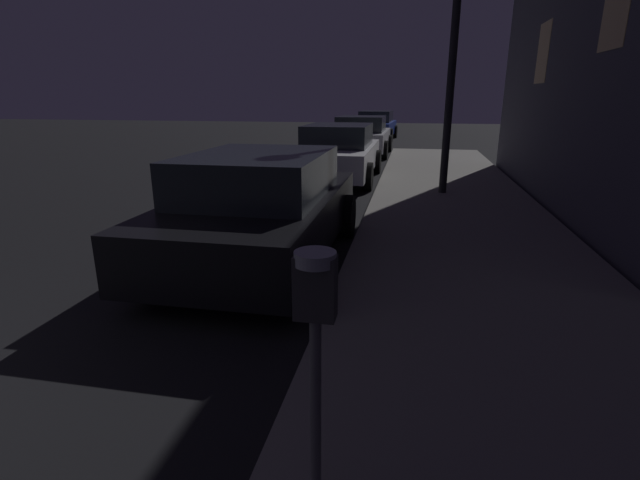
{
  "coord_description": "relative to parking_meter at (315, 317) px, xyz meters",
  "views": [
    {
      "loc": [
        4.76,
        -1.04,
        2.11
      ],
      "look_at": [
        4.06,
        2.51,
        1.0
      ],
      "focal_mm": 26.22,
      "sensor_mm": 36.0,
      "label": 1
    }
  ],
  "objects": [
    {
      "name": "car_silver",
      "position": [
        -1.51,
        15.95,
        -0.43
      ],
      "size": [
        2.16,
        4.09,
        1.43
      ],
      "color": "#B7B7BF",
      "rests_on": "ground"
    },
    {
      "name": "car_blue",
      "position": [
        -1.51,
        22.73,
        -0.43
      ],
      "size": [
        2.11,
        4.37,
        1.43
      ],
      "color": "navy",
      "rests_on": "ground"
    },
    {
      "name": "car_black",
      "position": [
        -1.51,
        3.81,
        -0.42
      ],
      "size": [
        2.13,
        4.21,
        1.43
      ],
      "color": "black",
      "rests_on": "ground"
    },
    {
      "name": "car_white",
      "position": [
        -1.51,
        10.28,
        -0.43
      ],
      "size": [
        2.05,
        4.3,
        1.43
      ],
      "color": "silver",
      "rests_on": "ground"
    },
    {
      "name": "parking_meter",
      "position": [
        0.0,
        0.0,
        0.0
      ],
      "size": [
        0.19,
        0.19,
        1.31
      ],
      "color": "#59595B",
      "rests_on": "sidewalk"
    }
  ]
}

